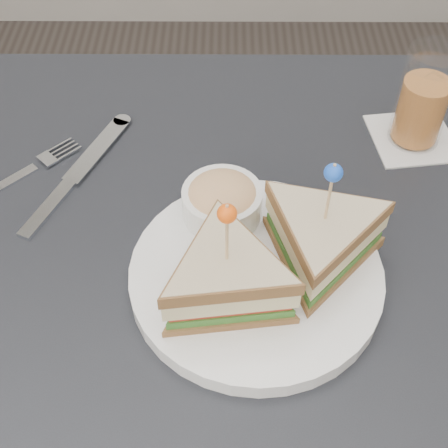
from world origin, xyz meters
The scene contains 5 objects.
table centered at (0.00, 0.00, 0.67)m, with size 0.80×0.80×0.75m.
plate_meal centered at (0.05, -0.03, 0.79)m, with size 0.35×0.35×0.16m.
cutlery_fork centered at (-0.24, 0.13, 0.75)m, with size 0.14×0.14×0.01m.
cutlery_knife centered at (-0.18, 0.13, 0.75)m, with size 0.11×0.23×0.01m.
drink_set centered at (0.26, 0.21, 0.81)m, with size 0.12×0.12×0.14m.
Camera 1 is at (0.01, -0.43, 1.30)m, focal length 50.00 mm.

